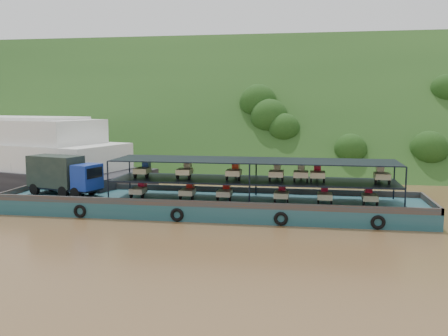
# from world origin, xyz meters

# --- Properties ---
(ground) EXTENTS (160.00, 160.00, 0.00)m
(ground) POSITION_xyz_m (0.00, 0.00, 0.00)
(ground) COLOR brown
(ground) RESTS_ON ground
(hillside) EXTENTS (140.00, 39.60, 39.60)m
(hillside) POSITION_xyz_m (0.00, 36.00, 0.00)
(hillside) COLOR #1A3814
(hillside) RESTS_ON ground
(cargo_barge) EXTENTS (35.00, 7.18, 4.59)m
(cargo_barge) POSITION_xyz_m (-3.34, -1.87, 1.15)
(cargo_barge) COLOR #16474D
(cargo_barge) RESTS_ON ground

